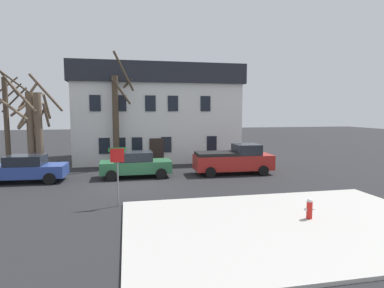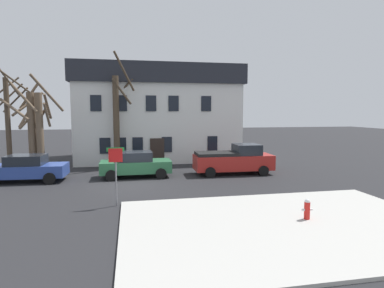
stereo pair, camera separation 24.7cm
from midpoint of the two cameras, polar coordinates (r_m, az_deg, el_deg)
name	(u,v)px [view 2 (the right image)]	position (r m, az deg, el deg)	size (l,w,h in m)	color
ground_plane	(131,185)	(18.90, -10.48, -7.11)	(120.00, 120.00, 0.00)	#262628
sidewalk_slab	(285,225)	(12.64, 16.77, -13.55)	(11.93, 7.98, 0.12)	#B7B5AD
building_main	(157,113)	(28.99, -5.98, 5.52)	(13.84, 8.27, 7.98)	white
tree_bare_near	(8,119)	(24.65, -29.59, 3.93)	(3.07, 3.09, 7.32)	#4C3D2D
tree_bare_mid	(31,127)	(24.54, -26.43, 2.70)	(2.93, 2.94, 6.27)	brown
tree_bare_far	(40,127)	(24.20, -25.14, 2.70)	(3.39, 3.39, 6.57)	brown
tree_bare_end	(117,118)	(24.29, -12.86, 4.60)	(1.98, 2.77, 8.33)	#4C3D2D
car_blue_sedan	(27,168)	(21.52, -26.99, -3.87)	(4.58, 2.22, 1.61)	#2D4799
car_green_sedan	(136,164)	(20.81, -9.60, -3.59)	(4.44, 2.05, 1.64)	#2D6B42
pickup_truck_red	(234,160)	(21.73, 7.76, -2.78)	(5.26, 2.24, 2.00)	#AD231E
fire_hydrant	(307,209)	(13.20, 20.26, -10.70)	(0.42, 0.22, 0.78)	red
street_sign_pole	(116,165)	(14.52, -12.90, -3.67)	(0.76, 0.07, 2.62)	slate
bicycle_leaning	(51,166)	(24.57, -23.43, -3.62)	(1.75, 0.21, 1.03)	black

